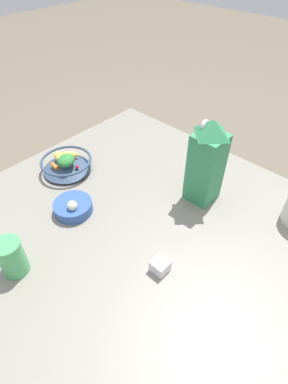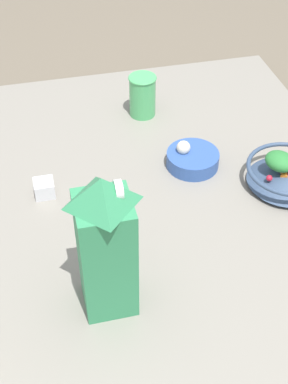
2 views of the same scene
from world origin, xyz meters
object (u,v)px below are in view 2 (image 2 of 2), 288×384
Objects in this scene: fruit_bowl at (288,173)px; milk_carton at (106,245)px; drinking_cup at (142,95)px; spice_jar at (44,189)px; garlic_bowl at (192,159)px.

milk_carton reaches higher than fruit_bowl.
milk_carton is 2.62× the size of drinking_cup.
drinking_cup is (0.59, -0.20, -0.09)m from milk_carton.
drinking_cup is 0.40m from spice_jar.
milk_carton is at bearing 116.45° from fruit_bowl.
spice_jar is 0.35× the size of garlic_bowl.
fruit_bowl is 0.55m from spice_jar.
spice_jar is at bearing 15.46° from milk_carton.
fruit_bowl reaches higher than spice_jar.
fruit_bowl is at bearing -121.55° from garlic_bowl.
fruit_bowl is 0.44m from drinking_cup.
milk_carton is 0.45m from garlic_bowl.
milk_carton is 0.36m from spice_jar.
milk_carton is at bearing 142.31° from garlic_bowl.
drinking_cup reaches higher than spice_jar.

